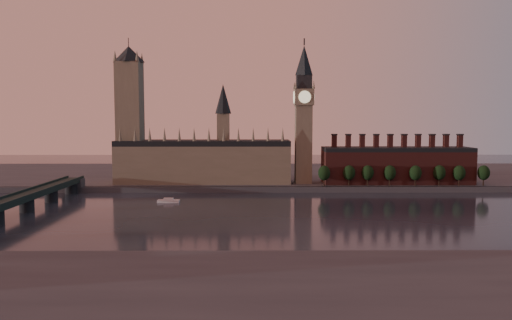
{
  "coord_description": "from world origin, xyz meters",
  "views": [
    {
      "loc": [
        -27.66,
        -260.92,
        53.07
      ],
      "look_at": [
        -25.71,
        55.0,
        26.14
      ],
      "focal_mm": 35.0,
      "sensor_mm": 36.0,
      "label": 1
    }
  ],
  "objects_px": {
    "big_ben": "(304,112)",
    "river_boat": "(169,201)",
    "victoria_tower": "(130,110)",
    "westminster_bridge": "(10,205)"
  },
  "relations": [
    {
      "from": "big_ben",
      "to": "river_boat",
      "type": "height_order",
      "value": "big_ben"
    },
    {
      "from": "river_boat",
      "to": "victoria_tower",
      "type": "bearing_deg",
      "value": 121.85
    },
    {
      "from": "big_ben",
      "to": "river_boat",
      "type": "xyz_separation_m",
      "value": [
        -90.69,
        -61.26,
        -55.77
      ]
    },
    {
      "from": "victoria_tower",
      "to": "westminster_bridge",
      "type": "relative_size",
      "value": 0.54
    },
    {
      "from": "victoria_tower",
      "to": "river_boat",
      "type": "distance_m",
      "value": 96.45
    },
    {
      "from": "victoria_tower",
      "to": "big_ben",
      "type": "xyz_separation_m",
      "value": [
        130.0,
        -5.0,
        -2.26
      ]
    },
    {
      "from": "victoria_tower",
      "to": "river_boat",
      "type": "height_order",
      "value": "victoria_tower"
    },
    {
      "from": "victoria_tower",
      "to": "westminster_bridge",
      "type": "distance_m",
      "value": 133.21
    },
    {
      "from": "big_ben",
      "to": "westminster_bridge",
      "type": "distance_m",
      "value": 205.83
    },
    {
      "from": "victoria_tower",
      "to": "river_boat",
      "type": "xyz_separation_m",
      "value": [
        39.31,
        -66.26,
        -58.03
      ]
    }
  ]
}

